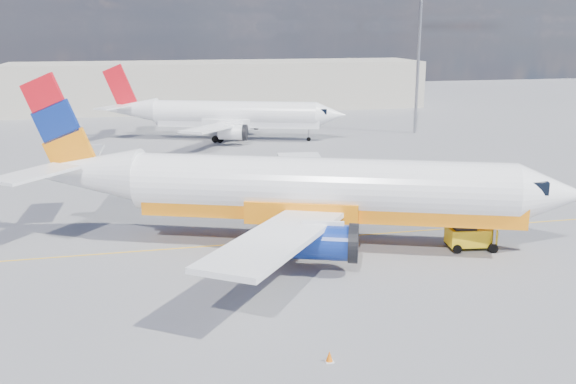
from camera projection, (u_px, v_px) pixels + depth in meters
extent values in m
plane|color=slate|center=(286.00, 257.00, 39.83)|extent=(240.00, 240.00, 0.00)
cube|color=gold|center=(276.00, 241.00, 42.66)|extent=(70.00, 0.15, 0.01)
cube|color=#A8A291|center=(220.00, 85.00, 110.71)|extent=(70.00, 14.00, 8.00)
cylinder|color=white|center=(321.00, 187.00, 40.94)|extent=(23.85, 11.94, 3.72)
cone|color=white|center=(554.00, 194.00, 39.07)|extent=(5.41, 5.02, 3.72)
cone|color=white|center=(85.00, 173.00, 42.93)|extent=(8.41, 6.00, 3.53)
cube|color=black|center=(528.00, 184.00, 39.12)|extent=(2.63, 3.01, 0.77)
cube|color=orange|center=(329.00, 206.00, 41.18)|extent=(23.62, 11.32, 1.31)
cube|color=white|center=(308.00, 174.00, 48.75)|extent=(4.98, 13.45, 0.88)
cube|color=white|center=(278.00, 238.00, 34.06)|extent=(10.33, 12.80, 0.88)
cylinder|color=navy|center=(334.00, 198.00, 46.10)|extent=(4.42, 3.33, 2.08)
cylinder|color=navy|center=(323.00, 242.00, 36.65)|extent=(4.42, 3.33, 2.08)
cylinder|color=black|center=(359.00, 199.00, 45.87)|extent=(1.32, 2.34, 2.30)
cylinder|color=black|center=(353.00, 243.00, 36.42)|extent=(1.32, 2.34, 2.30)
cube|color=orange|center=(58.00, 123.00, 42.31)|extent=(4.93, 2.11, 6.83)
cube|color=white|center=(84.00, 152.00, 46.33)|extent=(2.65, 5.57, 0.20)
cube|color=white|center=(34.00, 174.00, 39.61)|extent=(5.29, 5.78, 0.20)
cylinder|color=gray|center=(495.00, 232.00, 40.15)|extent=(0.25, 0.25, 2.30)
cylinder|color=black|center=(493.00, 248.00, 40.41)|extent=(0.67, 0.46, 0.61)
cylinder|color=black|center=(292.00, 225.00, 44.61)|extent=(1.07, 0.74, 0.98)
cylinder|color=black|center=(281.00, 250.00, 39.57)|extent=(1.07, 0.74, 0.98)
cylinder|color=white|center=(235.00, 113.00, 80.04)|extent=(20.17, 9.65, 3.13)
cone|color=white|center=(331.00, 115.00, 78.72)|extent=(4.51, 4.17, 3.13)
cone|color=white|center=(132.00, 109.00, 81.43)|extent=(7.07, 4.94, 2.98)
cube|color=black|center=(321.00, 111.00, 78.74)|extent=(2.18, 2.52, 0.65)
cube|color=white|center=(239.00, 122.00, 80.26)|extent=(19.99, 9.13, 1.11)
cube|color=white|center=(235.00, 113.00, 86.61)|extent=(3.95, 11.28, 0.74)
cube|color=white|center=(213.00, 128.00, 74.20)|extent=(8.53, 10.86, 0.74)
cylinder|color=white|center=(245.00, 122.00, 84.41)|extent=(3.71, 2.75, 1.75)
cylinder|color=white|center=(233.00, 132.00, 76.43)|extent=(3.71, 2.75, 1.75)
cylinder|color=black|center=(256.00, 123.00, 84.24)|extent=(1.07, 1.98, 1.94)
cylinder|color=black|center=(245.00, 133.00, 76.27)|extent=(1.07, 1.98, 1.94)
cube|color=red|center=(120.00, 87.00, 80.88)|extent=(4.17, 1.69, 5.75)
cube|color=white|center=(129.00, 102.00, 84.27)|extent=(2.13, 4.65, 0.17)
cube|color=white|center=(112.00, 107.00, 78.60)|extent=(4.40, 4.89, 0.17)
cylinder|color=gray|center=(309.00, 132.00, 79.57)|extent=(0.21, 0.21, 1.94)
cylinder|color=black|center=(309.00, 139.00, 79.79)|extent=(0.56, 0.38, 0.52)
cylinder|color=black|center=(225.00, 133.00, 83.10)|extent=(0.90, 0.60, 0.83)
cylinder|color=black|center=(218.00, 139.00, 78.85)|extent=(0.90, 0.60, 0.83)
cylinder|color=black|center=(449.00, 241.00, 41.85)|extent=(0.59, 0.30, 0.57)
cylinder|color=black|center=(457.00, 249.00, 40.32)|extent=(0.59, 0.30, 0.57)
cylinder|color=black|center=(482.00, 240.00, 42.06)|extent=(0.59, 0.30, 0.57)
cylinder|color=black|center=(492.00, 248.00, 40.52)|extent=(0.59, 0.30, 0.57)
cube|color=yellow|center=(471.00, 236.00, 41.05)|extent=(3.13, 1.96, 1.14)
cube|color=black|center=(463.00, 223.00, 40.77)|extent=(1.53, 1.53, 0.68)
cube|color=white|center=(329.00, 361.00, 27.33)|extent=(0.36, 0.36, 0.04)
cone|color=#E46209|center=(329.00, 356.00, 27.27)|extent=(0.30, 0.30, 0.46)
cylinder|color=gray|center=(418.00, 62.00, 83.74)|extent=(0.41, 0.41, 18.77)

